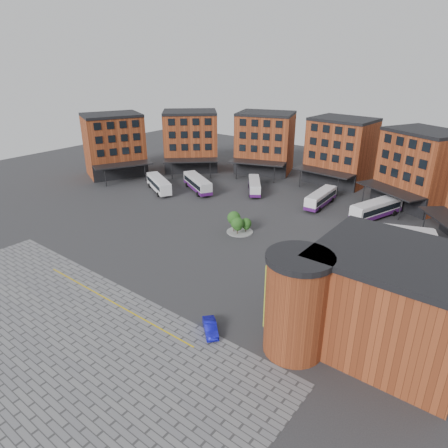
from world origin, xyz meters
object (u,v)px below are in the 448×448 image
Objects in this scene: bus_a at (159,183)px; blue_car at (210,328)px; tree_island at (238,223)px; bus_e at (376,209)px; bus_d at (321,198)px; bus_f at (391,237)px; bus_b at (197,183)px; bus_c at (254,186)px.

bus_a is 49.41m from blue_car.
tree_island is 25.88m from bus_e.
bus_d is 0.85× the size of bus_f.
bus_d is (5.10, 20.33, -0.26)m from tree_island.
tree_island is 23.69m from bus_b.
bus_e is 43.32m from blue_car.
bus_c is 47.68m from blue_car.
bus_e is (25.48, 1.22, 0.29)m from bus_c.
bus_b is at bearing 147.84° from tree_island.
bus_c is at bearing -128.17° from bus_f.
bus_b is 1.04× the size of bus_d.
tree_island reaches higher than blue_car.
bus_d is 2.86× the size of blue_car.
bus_c is (10.30, 6.72, -0.22)m from bus_b.
tree_island reaches higher than bus_a.
bus_f is (41.57, -2.92, 0.17)m from bus_b.
tree_island is 20.96m from bus_d.
tree_island is 1.18× the size of blue_car.
bus_a is 20.59m from bus_c.
bus_a is 0.85× the size of bus_f.
bus_e is (10.64, 0.21, 0.17)m from bus_d.
tree_island is 26.06m from blue_car.
bus_f is (5.79, -10.86, 0.10)m from bus_e.
tree_island reaches higher than bus_d.
tree_island is 0.48× the size of bus_c.
bus_b is 1.20× the size of bus_c.
bus_f reaches higher than bus_e.
bus_d is at bearing -160.69° from bus_e.
bus_a is 1.16× the size of bus_c.
bus_f is (16.43, -10.64, 0.27)m from bus_d.
tree_island is 0.40× the size of bus_b.
blue_car is (12.82, -22.66, -1.26)m from tree_island.
bus_b reaches higher than bus_d.
bus_a reaches higher than bus_c.
bus_a is at bearing -160.35° from bus_d.
bus_f is at bearing -65.44° from bus_b.
bus_e is 12.30m from bus_f.
bus_a is 44.22m from bus_e.
bus_a is at bearing 164.57° from tree_island.
bus_e is at bearing -45.07° from bus_a.
tree_island is 23.60m from bus_f.
bus_b is at bearing -165.72° from bus_d.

